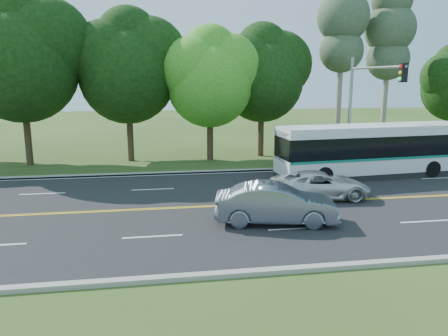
{
  "coord_description": "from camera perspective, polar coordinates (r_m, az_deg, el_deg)",
  "views": [
    {
      "loc": [
        -5.79,
        -18.96,
        5.78
      ],
      "look_at": [
        -2.45,
        2.0,
        1.35
      ],
      "focal_mm": 35.0,
      "sensor_mm": 36.0,
      "label": 1
    }
  ],
  "objects": [
    {
      "name": "ground",
      "position": [
        20.65,
        7.64,
        -4.59
      ],
      "size": [
        120.0,
        120.0,
        0.0
      ],
      "primitive_type": "plane",
      "color": "#2C4617",
      "rests_on": "ground"
    },
    {
      "name": "road",
      "position": [
        20.64,
        7.64,
        -4.56
      ],
      "size": [
        60.0,
        14.0,
        0.02
      ],
      "primitive_type": "cube",
      "color": "black",
      "rests_on": "ground"
    },
    {
      "name": "curb_north",
      "position": [
        27.34,
        3.37,
        -0.28
      ],
      "size": [
        60.0,
        0.3,
        0.15
      ],
      "primitive_type": "cube",
      "color": "gray",
      "rests_on": "ground"
    },
    {
      "name": "curb_south",
      "position": [
        14.34,
        16.0,
        -12.16
      ],
      "size": [
        60.0,
        0.3,
        0.15
      ],
      "primitive_type": "cube",
      "color": "gray",
      "rests_on": "ground"
    },
    {
      "name": "grass_verge",
      "position": [
        29.12,
        2.59,
        0.42
      ],
      "size": [
        60.0,
        4.0,
        0.1
      ],
      "primitive_type": "cube",
      "color": "#2C4617",
      "rests_on": "ground"
    },
    {
      "name": "lane_markings",
      "position": [
        20.61,
        7.39,
        -4.54
      ],
      "size": [
        57.6,
        13.82,
        0.0
      ],
      "color": "gold",
      "rests_on": "road"
    },
    {
      "name": "tree_row",
      "position": [
        31.11,
        -8.1,
        13.41
      ],
      "size": [
        44.7,
        9.1,
        13.84
      ],
      "color": "#322316",
      "rests_on": "ground"
    },
    {
      "name": "bougainvillea_hedge",
      "position": [
        30.48,
        16.29,
        1.74
      ],
      "size": [
        9.5,
        2.25,
        1.5
      ],
      "color": "maroon",
      "rests_on": "ground"
    },
    {
      "name": "traffic_signal",
      "position": [
        27.31,
        17.91,
        8.89
      ],
      "size": [
        0.42,
        6.1,
        7.0
      ],
      "color": "gray",
      "rests_on": "ground"
    },
    {
      "name": "transit_bus",
      "position": [
        27.18,
        18.9,
        2.12
      ],
      "size": [
        11.75,
        3.53,
        3.03
      ],
      "rotation": [
        0.0,
        0.0,
        0.09
      ],
      "color": "silver",
      "rests_on": "road"
    },
    {
      "name": "sedan",
      "position": [
        17.61,
        6.82,
        -4.67
      ],
      "size": [
        5.09,
        2.6,
        1.6
      ],
      "primitive_type": "imported",
      "rotation": [
        0.0,
        0.0,
        1.38
      ],
      "color": "slate",
      "rests_on": "road"
    },
    {
      "name": "suv",
      "position": [
        21.58,
        12.47,
        -2.17
      ],
      "size": [
        4.84,
        2.39,
        1.32
      ],
      "primitive_type": "imported",
      "rotation": [
        0.0,
        0.0,
        1.53
      ],
      "color": "silver",
      "rests_on": "road"
    }
  ]
}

